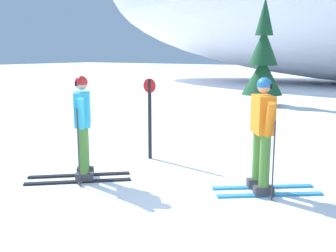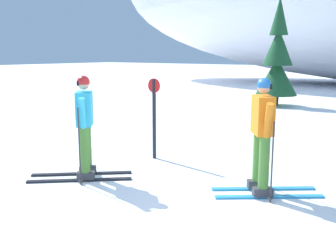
{
  "view_description": "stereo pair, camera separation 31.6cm",
  "coord_description": "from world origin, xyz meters",
  "px_view_note": "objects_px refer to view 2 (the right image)",
  "views": [
    {
      "loc": [
        2.64,
        -4.43,
        2.06
      ],
      "look_at": [
        -0.66,
        0.63,
        0.95
      ],
      "focal_mm": 42.75,
      "sensor_mm": 36.0,
      "label": 1
    },
    {
      "loc": [
        2.9,
        -4.25,
        2.06
      ],
      "look_at": [
        -0.66,
        0.63,
        0.95
      ],
      "focal_mm": 42.75,
      "sensor_mm": 36.0,
      "label": 2
    }
  ],
  "objects_px": {
    "skier_cyan_jacket": "(85,125)",
    "trail_marker_post": "(154,114)",
    "skier_orange_jacket": "(262,134)",
    "pine_tree_far_left": "(277,61)"
  },
  "relations": [
    {
      "from": "pine_tree_far_left",
      "to": "trail_marker_post",
      "type": "height_order",
      "value": "pine_tree_far_left"
    },
    {
      "from": "skier_orange_jacket",
      "to": "pine_tree_far_left",
      "type": "xyz_separation_m",
      "value": [
        -3.59,
        9.81,
        0.84
      ]
    },
    {
      "from": "pine_tree_far_left",
      "to": "skier_cyan_jacket",
      "type": "bearing_deg",
      "value": -85.1
    },
    {
      "from": "skier_orange_jacket",
      "to": "skier_cyan_jacket",
      "type": "height_order",
      "value": "skier_orange_jacket"
    },
    {
      "from": "skier_cyan_jacket",
      "to": "trail_marker_post",
      "type": "distance_m",
      "value": 1.67
    },
    {
      "from": "skier_orange_jacket",
      "to": "skier_cyan_jacket",
      "type": "xyz_separation_m",
      "value": [
        -2.66,
        -0.99,
        -0.01
      ]
    },
    {
      "from": "skier_cyan_jacket",
      "to": "pine_tree_far_left",
      "type": "xyz_separation_m",
      "value": [
        -0.93,
        10.8,
        0.85
      ]
    },
    {
      "from": "skier_orange_jacket",
      "to": "pine_tree_far_left",
      "type": "bearing_deg",
      "value": 110.09
    },
    {
      "from": "pine_tree_far_left",
      "to": "skier_orange_jacket",
      "type": "bearing_deg",
      "value": -69.91
    },
    {
      "from": "skier_orange_jacket",
      "to": "trail_marker_post",
      "type": "height_order",
      "value": "skier_orange_jacket"
    }
  ]
}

